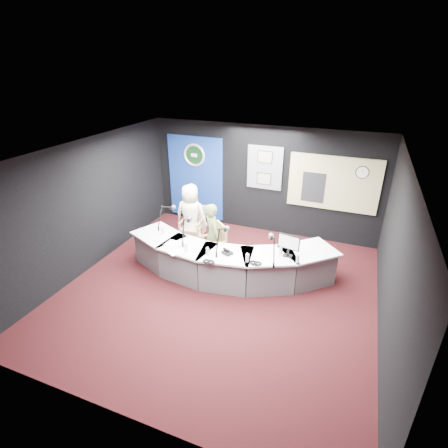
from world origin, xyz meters
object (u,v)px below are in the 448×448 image
at_px(person_man, 191,215).
at_px(armchair_right, 213,247).
at_px(armchair_left, 191,226).
at_px(person_woman, 213,235).
at_px(broadcast_desk, 226,261).

bearing_deg(person_man, armchair_right, 136.61).
relative_size(armchair_left, person_man, 0.63).
xyz_separation_m(armchair_left, person_woman, (0.86, -0.66, 0.24)).
distance_m(broadcast_desk, armchair_left, 1.66).
bearing_deg(person_man, person_woman, 136.61).
distance_m(broadcast_desk, person_woman, 0.68).
height_order(armchair_right, person_woman, person_woman).
bearing_deg(armchair_left, armchair_right, -44.00).
bearing_deg(broadcast_desk, armchair_right, 142.82).
xyz_separation_m(armchair_right, person_woman, (0.00, 0.00, 0.31)).
distance_m(armchair_left, person_woman, 1.11).
height_order(broadcast_desk, armchair_right, armchair_right).
bearing_deg(broadcast_desk, person_man, 142.70).
distance_m(armchair_left, person_man, 0.29).
bearing_deg(person_man, broadcast_desk, 136.68).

